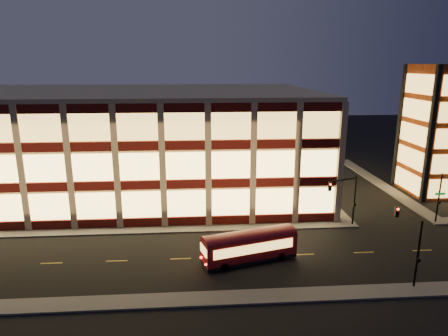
{
  "coord_description": "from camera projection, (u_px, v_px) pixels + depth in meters",
  "views": [
    {
      "loc": [
        5.6,
        -40.83,
        18.01
      ],
      "look_at": [
        9.19,
        8.0,
        5.21
      ],
      "focal_mm": 32.0,
      "sensor_mm": 36.0,
      "label": 1
    }
  ],
  "objects": [
    {
      "name": "traffic_signal_near",
      "position": [
        410.0,
        234.0,
        33.53
      ],
      "size": [
        0.32,
        4.45,
        6.0
      ],
      "color": "black",
      "rests_on": "ground"
    },
    {
      "name": "stair_tower",
      "position": [
        441.0,
        131.0,
        55.64
      ],
      "size": [
        8.6,
        8.6,
        18.0
      ],
      "color": "#8C3814",
      "rests_on": "ground"
    },
    {
      "name": "sidewalk_office_east",
      "position": [
        309.0,
        184.0,
        61.57
      ],
      "size": [
        2.0,
        30.0,
        0.15
      ],
      "primitive_type": "cube",
      "color": "#514F4C",
      "rests_on": "ground"
    },
    {
      "name": "office_building",
      "position": [
        136.0,
        141.0,
        57.83
      ],
      "size": [
        50.45,
        30.45,
        14.5
      ],
      "color": "tan",
      "rests_on": "ground"
    },
    {
      "name": "traffic_signal_right",
      "position": [
        448.0,
        193.0,
        44.29
      ],
      "size": [
        1.2,
        4.37,
        6.0
      ],
      "color": "black",
      "rests_on": "ground"
    },
    {
      "name": "ground",
      "position": [
        146.0,
        234.0,
        43.55
      ],
      "size": [
        200.0,
        200.0,
        0.0
      ],
      "primitive_type": "plane",
      "color": "black",
      "rests_on": "ground"
    },
    {
      "name": "sidewalk_near",
      "position": [
        126.0,
        302.0,
        30.99
      ],
      "size": [
        100.0,
        2.0,
        0.15
      ],
      "primitive_type": "cube",
      "color": "#514F4C",
      "rests_on": "ground"
    },
    {
      "name": "trolley_bus",
      "position": [
        249.0,
        245.0,
        37.23
      ],
      "size": [
        9.18,
        4.59,
        3.02
      ],
      "rotation": [
        0.0,
        0.0,
        0.28
      ],
      "color": "maroon",
      "rests_on": "ground"
    },
    {
      "name": "sidewalk_office_south",
      "position": [
        119.0,
        231.0,
        44.29
      ],
      "size": [
        54.0,
        2.0,
        0.15
      ],
      "primitive_type": "cube",
      "color": "#514F4C",
      "rests_on": "ground"
    },
    {
      "name": "sidewalk_tower_west",
      "position": [
        378.0,
        182.0,
        62.35
      ],
      "size": [
        2.0,
        30.0,
        0.15
      ],
      "primitive_type": "cube",
      "color": "#514F4C",
      "rests_on": "ground"
    },
    {
      "name": "traffic_signal_far",
      "position": [
        346.0,
        193.0,
        44.32
      ],
      "size": [
        3.79,
        1.87,
        6.0
      ],
      "color": "black",
      "rests_on": "ground"
    }
  ]
}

